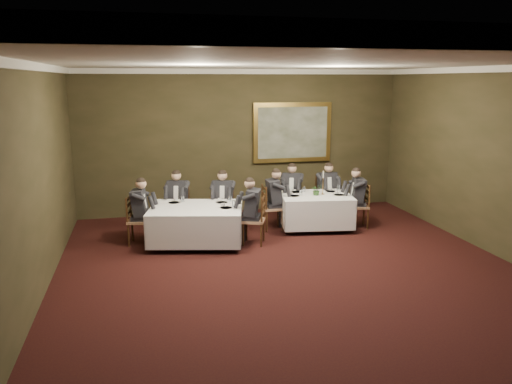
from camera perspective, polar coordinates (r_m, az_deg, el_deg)
name	(u,v)px	position (r m, az deg, el deg)	size (l,w,h in m)	color
ground	(305,288)	(8.14, 5.59, -10.88)	(10.00, 10.00, 0.00)	black
ceiling	(310,62)	(7.46, 6.18, 14.57)	(8.00, 10.00, 0.10)	silver
back_wall	(242,142)	(12.39, -1.62, 5.76)	(8.00, 0.10, 3.50)	#2E2A17
left_wall	(24,194)	(7.38, -25.00, -0.21)	(0.10, 10.00, 3.50)	#2E2A17
crown_molding	(310,66)	(7.46, 6.17, 14.11)	(8.00, 10.00, 0.12)	white
table_main	(316,209)	(11.16, 6.83, -1.90)	(1.71, 1.39, 0.67)	black
table_second	(196,222)	(10.12, -6.83, -3.44)	(2.10, 1.76, 0.67)	black
chair_main_backleft	(292,207)	(11.89, 4.11, -1.76)	(0.57, 0.56, 1.00)	#986D4D
diner_main_backleft	(292,198)	(11.82, 4.12, -0.70)	(0.56, 0.60, 1.35)	black
chair_main_backright	(326,207)	(12.04, 7.98, -1.66)	(0.48, 0.46, 1.00)	#986D4D
diner_main_backright	(326,197)	(11.98, 8.04, -0.62)	(0.45, 0.51, 1.35)	black
chair_main_endleft	(272,217)	(11.05, 1.83, -2.85)	(0.42, 0.44, 1.00)	#986D4D
diner_main_endleft	(273,207)	(11.00, 1.90, -1.70)	(0.48, 0.42, 1.35)	black
chair_main_endright	(358,215)	(11.44, 11.62, -2.57)	(0.50, 0.51, 1.00)	#986D4D
diner_main_endright	(358,205)	(11.38, 11.62, -1.46)	(0.55, 0.49, 1.35)	black
chair_sec_backleft	(179,217)	(11.13, -8.81, -2.89)	(0.56, 0.55, 1.00)	#986D4D
diner_sec_backleft	(178,208)	(11.06, -8.87, -1.77)	(0.54, 0.59, 1.35)	black
chair_sec_backright	(224,217)	(11.03, -3.71, -2.91)	(0.55, 0.54, 1.00)	#986D4D
diner_sec_backright	(223,207)	(10.96, -3.74, -1.77)	(0.53, 0.58, 1.35)	black
chair_sec_endright	(254,230)	(10.10, -0.20, -4.36)	(0.55, 0.56, 1.00)	#986D4D
diner_sec_endright	(254,219)	(10.04, -0.27, -3.11)	(0.59, 0.55, 1.35)	black
chair_sec_endleft	(139,230)	(10.36, -13.25, -4.27)	(0.50, 0.51, 1.00)	#986D4D
diner_sec_endleft	(139,219)	(10.29, -13.25, -3.05)	(0.55, 0.48, 1.35)	black
centerpiece	(317,189)	(11.04, 6.93, 0.30)	(0.23, 0.20, 0.26)	#2D5926
candlestick	(323,185)	(11.13, 7.66, 0.75)	(0.08, 0.08, 0.54)	#AF8035
place_setting_table_main	(297,190)	(11.36, 4.71, 0.20)	(0.33, 0.31, 0.14)	white
place_setting_table_second	(177,200)	(10.49, -9.07, -0.97)	(0.33, 0.31, 0.14)	white
painting	(292,132)	(12.62, 4.18, 6.80)	(2.01, 0.09, 1.49)	gold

